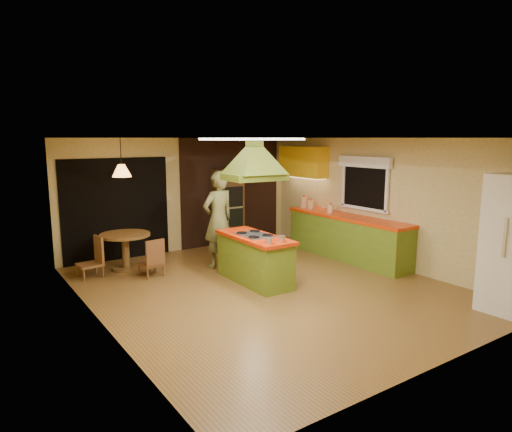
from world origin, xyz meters
TOP-DOWN VIEW (x-y plane):
  - ground at (0.00, 0.00)m, footprint 6.50×6.50m
  - room_walls at (0.00, 0.00)m, footprint 5.50×6.50m
  - ceiling_plane at (0.00, 0.00)m, footprint 6.50×6.50m
  - brick_panel at (1.25, 3.23)m, footprint 2.64×0.03m
  - nook_opening at (-1.50, 3.23)m, footprint 2.20×0.03m
  - right_counter at (2.45, 0.60)m, footprint 0.62×3.05m
  - upper_cabinets at (2.57, 2.20)m, footprint 0.34×1.40m
  - window_right at (2.70, 0.40)m, footprint 0.12×1.35m
  - fluor_panel at (-1.10, -1.20)m, footprint 1.20×0.60m
  - kitchen_island at (-0.00, 0.39)m, footprint 0.70×1.67m
  - range_hood at (-0.00, 0.39)m, footprint 1.01×0.76m
  - man at (-0.05, 1.57)m, footprint 0.74×0.54m
  - wall_oven at (0.97, 2.95)m, footprint 0.62×0.63m
  - dining_table at (-1.62, 2.39)m, footprint 0.94×0.94m
  - chair_left at (-2.32, 2.29)m, footprint 0.44×0.44m
  - chair_near at (-1.37, 1.74)m, footprint 0.43×0.43m
  - pendant_lamp at (-1.62, 2.39)m, footprint 0.47×0.47m
  - canister_large at (2.40, 1.93)m, footprint 0.19×0.19m
  - canister_medium at (2.40, 1.70)m, footprint 0.15×0.15m
  - canister_small at (2.40, 1.06)m, footprint 0.16×0.16m

SIDE VIEW (x-z plane):
  - ground at x=0.00m, z-range 0.00..0.00m
  - chair_near at x=-1.37m, z-range 0.00..0.70m
  - chair_left at x=-2.32m, z-range 0.00..0.74m
  - kitchen_island at x=0.00m, z-range 0.00..0.85m
  - right_counter at x=2.45m, z-range 0.00..0.92m
  - dining_table at x=-1.62m, z-range 0.14..0.85m
  - wall_oven at x=0.97m, z-range 0.00..1.80m
  - man at x=-0.05m, z-range 0.00..1.88m
  - canister_small at x=2.40m, z-range 0.92..1.09m
  - canister_medium at x=2.40m, z-range 0.92..1.11m
  - canister_large at x=2.40m, z-range 0.92..1.16m
  - nook_opening at x=-1.50m, z-range 0.00..2.10m
  - room_walls at x=0.00m, z-range -2.00..4.50m
  - brick_panel at x=1.25m, z-range 0.00..2.50m
  - window_right at x=2.70m, z-range 1.24..2.30m
  - pendant_lamp at x=-1.62m, z-range 1.79..2.01m
  - upper_cabinets at x=2.57m, z-range 1.60..2.30m
  - range_hood at x=0.00m, z-range 1.86..2.65m
  - fluor_panel at x=-1.10m, z-range 2.47..2.50m
  - ceiling_plane at x=0.00m, z-range 2.50..2.50m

